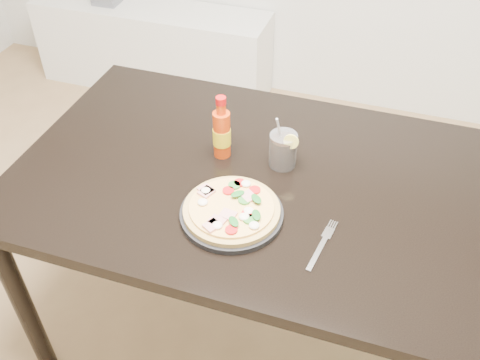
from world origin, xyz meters
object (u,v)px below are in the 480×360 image
(hot_sauce_bottle, at_px, (222,133))
(cola_cup, at_px, (283,150))
(media_console, at_px, (153,48))
(dining_table, at_px, (252,196))
(plate, at_px, (232,214))
(fork, at_px, (323,243))
(pizza, at_px, (232,209))

(hot_sauce_bottle, height_order, cola_cup, hot_sauce_bottle)
(media_console, bearing_deg, cola_cup, -50.80)
(dining_table, distance_m, plate, 0.20)
(dining_table, height_order, fork, fork)
(plate, relative_size, cola_cup, 1.60)
(dining_table, relative_size, media_console, 1.00)
(fork, bearing_deg, pizza, -176.28)
(dining_table, height_order, media_console, dining_table)
(hot_sauce_bottle, distance_m, media_console, 1.81)
(pizza, distance_m, media_console, 2.05)
(dining_table, relative_size, plate, 5.04)
(hot_sauce_bottle, relative_size, media_console, 0.15)
(dining_table, xyz_separation_m, cola_cup, (0.07, 0.08, 0.13))
(pizza, height_order, cola_cup, cola_cup)
(cola_cup, relative_size, media_console, 0.12)
(plate, relative_size, hot_sauce_bottle, 1.36)
(plate, height_order, cola_cup, cola_cup)
(pizza, distance_m, cola_cup, 0.27)
(media_console, bearing_deg, fork, -51.75)
(cola_cup, bearing_deg, fork, -56.95)
(fork, xyz_separation_m, media_console, (-1.33, 1.69, -0.50))
(pizza, distance_m, fork, 0.26)
(plate, relative_size, pizza, 1.07)
(dining_table, relative_size, pizza, 5.40)
(hot_sauce_bottle, bearing_deg, media_console, 124.13)
(dining_table, xyz_separation_m, fork, (0.25, -0.20, 0.09))
(plate, bearing_deg, hot_sauce_bottle, 115.09)
(media_console, bearing_deg, hot_sauce_bottle, -55.87)
(pizza, bearing_deg, hot_sauce_bottle, 115.10)
(plate, distance_m, cola_cup, 0.27)
(hot_sauce_bottle, bearing_deg, fork, -35.92)
(dining_table, height_order, hot_sauce_bottle, hot_sauce_bottle)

